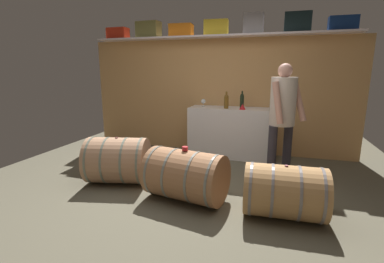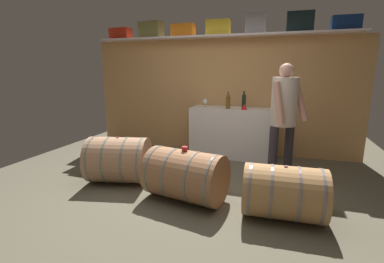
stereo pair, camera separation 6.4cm
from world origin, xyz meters
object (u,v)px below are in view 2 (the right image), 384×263
Objects in this scene: toolcase_olive at (151,30)px; wine_barrel_near at (186,175)px; toolcase_red at (121,34)px; red_funnel at (244,107)px; wine_glass at (205,102)px; toolcase_orange at (183,31)px; toolcase_black at (300,22)px; toolcase_navy at (346,23)px; wine_barrel_flank at (119,160)px; tasting_cup at (185,149)px; wine_bottle_dark at (244,101)px; wine_barrel_far at (284,192)px; toolcase_yellow at (218,28)px; work_cabinet at (232,132)px; winemaker_pouring at (284,111)px; toolcase_grey at (256,24)px; wine_bottle_amber at (228,101)px.

toolcase_olive is 0.43× the size of wine_barrel_near.
toolcase_red is 3.68× the size of red_funnel.
toolcase_orange is at bearing 163.35° from wine_glass.
toolcase_navy is at bearing 0.34° from toolcase_black.
wine_glass is 1.99m from wine_barrel_flank.
wine_barrel_near is 14.53× the size of tasting_cup.
toolcase_black is at bearing 2.47° from toolcase_red.
wine_barrel_far is (0.70, -2.02, -0.74)m from wine_bottle_dark.
toolcase_yellow is 2.86m from wine_barrel_near.
red_funnel is at bearing -5.22° from toolcase_red.
toolcase_navy is at bearing 6.35° from wine_bottle_dark.
toolcase_olive is at bearing 135.07° from wine_barrel_near.
toolcase_red is 2.84m from wine_barrel_flank.
toolcase_navy is 2.48m from work_cabinet.
toolcase_orange is 2.66m from toolcase_navy.
toolcase_red is 0.92× the size of toolcase_olive.
toolcase_grey is at bearing -108.44° from winemaker_pouring.
toolcase_olive is 3.19m from wine_barrel_near.
toolcase_grey is (0.65, 0.00, 0.03)m from toolcase_yellow.
wine_barrel_near is (2.05, -2.08, -1.94)m from toolcase_red.
wine_bottle_dark reaches higher than work_cabinet.
tasting_cup is (-0.24, -1.91, 0.19)m from work_cabinet.
toolcase_navy is (1.37, 0.00, -0.05)m from toolcase_grey.
toolcase_navy is at bearing -3.30° from toolcase_orange.
wine_barrel_flank is at bearing -130.93° from toolcase_grey.
red_funnel is 2.07m from wine_barrel_far.
toolcase_olive is 3.15× the size of wine_glass.
toolcase_yellow is 2.05m from winemaker_pouring.
work_cabinet is 1.43× the size of wine_barrel_near.
toolcase_black is 1.40× the size of wine_bottle_amber.
toolcase_yellow reaches higher than winemaker_pouring.
toolcase_olive is 1.05× the size of toolcase_yellow.
toolcase_orange is at bearing -179.61° from toolcase_grey.
wine_bottle_dark is 2.73× the size of red_funnel.
toolcase_orange is 1.27× the size of toolcase_grey.
toolcase_black is 1.61m from red_funnel.
wine_barrel_near is 1.22× the size of wine_barrel_far.
toolcase_orange is at bearing -179.64° from toolcase_navy.
work_cabinet is at bearing -1.84° from toolcase_red.
wine_bottle_dark is at bearing -1.38° from toolcase_red.
toolcase_red is 3.51m from wine_barrel_near.
red_funnel is at bearing -19.09° from toolcase_orange.
toolcase_orange is 1.81m from red_funnel.
toolcase_black is (0.70, 0.00, -0.01)m from toolcase_grey.
toolcase_black reaches higher than wine_glass.
work_cabinet is 1.75× the size of wine_barrel_far.
wine_bottle_dark is at bearing 77.27° from tasting_cup.
toolcase_grey is 3.15m from wine_barrel_flank.
toolcase_olive reaches higher than tasting_cup.
toolcase_navy is at bearing 5.84° from work_cabinet.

